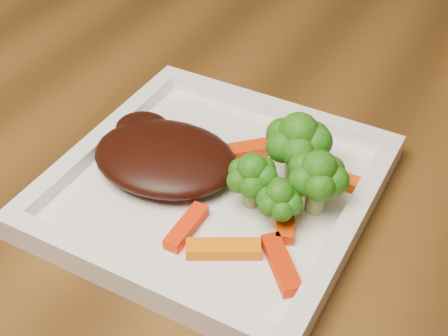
% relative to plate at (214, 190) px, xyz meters
% --- Properties ---
extents(plate, '(0.27, 0.27, 0.01)m').
position_rel_plate_xyz_m(plate, '(0.00, 0.00, 0.00)').
color(plate, white).
rests_on(plate, dining_table).
extents(steak, '(0.15, 0.12, 0.03)m').
position_rel_plate_xyz_m(steak, '(-0.05, -0.00, 0.02)').
color(steak, black).
rests_on(steak, plate).
extents(broccoli_0, '(0.07, 0.07, 0.07)m').
position_rel_plate_xyz_m(broccoli_0, '(0.06, 0.04, 0.04)').
color(broccoli_0, '#157A14').
rests_on(broccoli_0, plate).
extents(broccoli_1, '(0.06, 0.06, 0.06)m').
position_rel_plate_xyz_m(broccoli_1, '(0.09, 0.01, 0.04)').
color(broccoli_1, '#285C0F').
rests_on(broccoli_1, plate).
extents(broccoli_2, '(0.05, 0.05, 0.06)m').
position_rel_plate_xyz_m(broccoli_2, '(0.07, -0.02, 0.04)').
color(broccoli_2, '#276C12').
rests_on(broccoli_2, plate).
extents(broccoli_3, '(0.06, 0.06, 0.06)m').
position_rel_plate_xyz_m(broccoli_3, '(0.04, -0.00, 0.04)').
color(broccoli_3, '#265C0F').
rests_on(broccoli_3, plate).
extents(carrot_0, '(0.06, 0.04, 0.01)m').
position_rel_plate_xyz_m(carrot_0, '(0.05, -0.07, 0.01)').
color(carrot_0, orange).
rests_on(carrot_0, plate).
extents(carrot_1, '(0.05, 0.05, 0.01)m').
position_rel_plate_xyz_m(carrot_1, '(0.09, -0.06, 0.01)').
color(carrot_1, red).
rests_on(carrot_1, plate).
extents(carrot_2, '(0.01, 0.05, 0.01)m').
position_rel_plate_xyz_m(carrot_2, '(0.01, -0.06, 0.01)').
color(carrot_2, '#F72B04').
rests_on(carrot_2, plate).
extents(carrot_3, '(0.06, 0.02, 0.01)m').
position_rel_plate_xyz_m(carrot_3, '(0.10, 0.05, 0.01)').
color(carrot_3, '#FF5104').
rests_on(carrot_3, plate).
extents(carrot_4, '(0.06, 0.05, 0.01)m').
position_rel_plate_xyz_m(carrot_4, '(0.01, 0.06, 0.01)').
color(carrot_4, '#D43803').
rests_on(carrot_4, plate).
extents(carrot_5, '(0.03, 0.06, 0.01)m').
position_rel_plate_xyz_m(carrot_5, '(0.08, -0.01, 0.01)').
color(carrot_5, red).
rests_on(carrot_5, plate).
extents(carrot_6, '(0.04, 0.04, 0.01)m').
position_rel_plate_xyz_m(carrot_6, '(0.06, 0.01, 0.01)').
color(carrot_6, orange).
rests_on(carrot_6, plate).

